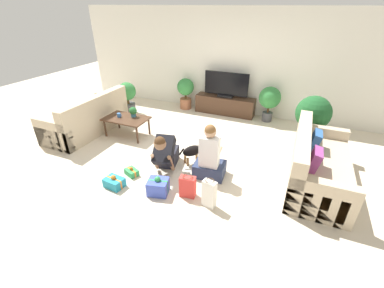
% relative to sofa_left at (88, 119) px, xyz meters
% --- Properties ---
extents(ground_plane, '(16.00, 16.00, 0.00)m').
position_rel_sofa_left_xyz_m(ground_plane, '(2.41, -0.06, -0.31)').
color(ground_plane, beige).
extents(wall_back, '(8.40, 0.06, 2.60)m').
position_rel_sofa_left_xyz_m(wall_back, '(2.41, 2.57, 0.99)').
color(wall_back, white).
rests_on(wall_back, ground_plane).
extents(sofa_left, '(0.87, 1.98, 0.87)m').
position_rel_sofa_left_xyz_m(sofa_left, '(0.00, 0.00, 0.00)').
color(sofa_left, '#C6B293').
rests_on(sofa_left, ground_plane).
extents(sofa_right, '(0.87, 1.98, 0.87)m').
position_rel_sofa_left_xyz_m(sofa_right, '(4.82, -0.03, 0.00)').
color(sofa_right, '#C6B293').
rests_on(sofa_right, ground_plane).
extents(coffee_table, '(0.97, 0.60, 0.42)m').
position_rel_sofa_left_xyz_m(coffee_table, '(0.94, 0.18, 0.07)').
color(coffee_table, '#472D1E').
rests_on(coffee_table, ground_plane).
extents(tv_console, '(1.57, 0.38, 0.47)m').
position_rel_sofa_left_xyz_m(tv_console, '(2.56, 2.31, -0.07)').
color(tv_console, '#472D1E').
rests_on(tv_console, ground_plane).
extents(tv, '(1.16, 0.20, 0.64)m').
position_rel_sofa_left_xyz_m(tv, '(2.56, 2.31, 0.45)').
color(tv, black).
rests_on(tv, tv_console).
extents(potted_plant_back_right, '(0.53, 0.53, 0.88)m').
position_rel_sofa_left_xyz_m(potted_plant_back_right, '(3.70, 2.26, 0.26)').
color(potted_plant_back_right, '#4C4C51').
rests_on(potted_plant_back_right, ground_plane).
extents(potted_plant_corner_right, '(0.69, 0.69, 1.06)m').
position_rel_sofa_left_xyz_m(potted_plant_corner_right, '(4.67, 1.31, 0.39)').
color(potted_plant_corner_right, '#A36042').
rests_on(potted_plant_corner_right, ground_plane).
extents(potted_plant_back_left, '(0.46, 0.46, 0.85)m').
position_rel_sofa_left_xyz_m(potted_plant_back_left, '(1.43, 2.26, 0.20)').
color(potted_plant_back_left, '#A36042').
rests_on(potted_plant_back_left, ground_plane).
extents(potted_plant_corner_left, '(0.47, 0.47, 0.83)m').
position_rel_sofa_left_xyz_m(potted_plant_corner_left, '(0.15, 1.34, 0.17)').
color(potted_plant_corner_left, '#4C4C51').
rests_on(potted_plant_corner_left, ground_plane).
extents(person_kneeling, '(0.48, 0.82, 0.79)m').
position_rel_sofa_left_xyz_m(person_kneeling, '(2.38, -0.67, 0.04)').
color(person_kneeling, '#23232D').
rests_on(person_kneeling, ground_plane).
extents(person_sitting, '(0.55, 0.51, 0.99)m').
position_rel_sofa_left_xyz_m(person_sitting, '(3.16, -0.57, 0.05)').
color(person_sitting, '#283351').
rests_on(person_sitting, ground_plane).
extents(dog, '(0.42, 0.49, 0.38)m').
position_rel_sofa_left_xyz_m(dog, '(2.77, -0.25, -0.06)').
color(dog, black).
rests_on(dog, ground_plane).
extents(gift_box_a, '(0.36, 0.34, 0.31)m').
position_rel_sofa_left_xyz_m(gift_box_a, '(2.59, -1.32, -0.19)').
color(gift_box_a, '#3D51BC').
rests_on(gift_box_a, ground_plane).
extents(gift_box_b, '(0.28, 0.24, 0.16)m').
position_rel_sofa_left_xyz_m(gift_box_b, '(1.91, -1.08, -0.25)').
color(gift_box_b, '#2D934C').
rests_on(gift_box_b, ground_plane).
extents(gift_box_c, '(0.33, 0.26, 0.22)m').
position_rel_sofa_left_xyz_m(gift_box_c, '(1.85, -1.46, -0.23)').
color(gift_box_c, teal).
rests_on(gift_box_c, ground_plane).
extents(gift_bag_a, '(0.26, 0.17, 0.37)m').
position_rel_sofa_left_xyz_m(gift_bag_a, '(3.04, -1.20, -0.13)').
color(gift_bag_a, red).
rests_on(gift_bag_a, ground_plane).
extents(gift_bag_b, '(0.22, 0.15, 0.46)m').
position_rel_sofa_left_xyz_m(gift_bag_b, '(3.42, -1.28, -0.09)').
color(gift_bag_b, white).
rests_on(gift_bag_b, ground_plane).
extents(mug, '(0.12, 0.08, 0.09)m').
position_rel_sofa_left_xyz_m(mug, '(0.77, 0.16, 0.16)').
color(mug, '#386BAD').
rests_on(mug, coffee_table).
extents(tabletop_plant, '(0.17, 0.17, 0.22)m').
position_rel_sofa_left_xyz_m(tabletop_plant, '(1.05, 0.31, 0.24)').
color(tabletop_plant, '#336B84').
rests_on(tabletop_plant, coffee_table).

